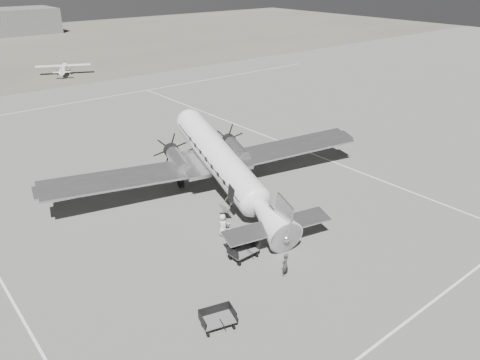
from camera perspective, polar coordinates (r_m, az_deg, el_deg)
name	(u,v)px	position (r m, az deg, el deg)	size (l,w,h in m)	color
ground	(262,212)	(36.14, 2.75, -3.90)	(260.00, 260.00, 0.00)	slate
taxi_line_near	(428,305)	(29.05, 21.99, -13.94)	(60.00, 0.15, 0.01)	silver
taxi_line_right	(360,172)	(44.29, 14.44, 0.92)	(0.15, 80.00, 0.01)	silver
taxi_line_horizon	(69,103)	(69.19, -20.09, 8.76)	(90.00, 0.15, 0.01)	silver
dc3_airliner	(224,166)	(37.34, -1.94, 1.68)	(28.22, 19.58, 5.38)	silver
light_plane_right	(64,70)	(88.08, -20.70, 12.49)	(9.13, 7.41, 1.89)	silver
baggage_cart_near	(243,251)	(30.44, 0.40, -8.65)	(1.95, 1.38, 1.10)	#575757
baggage_cart_far	(218,319)	(25.40, -2.75, -16.62)	(1.87, 1.32, 1.06)	#575757
ground_crew	(285,264)	(28.95, 5.52, -10.22)	(0.56, 0.37, 1.54)	#2F2F2F
ramp_agent	(229,232)	(31.99, -1.41, -6.33)	(0.78, 0.61, 1.60)	silver
passenger	(223,225)	(32.71, -2.13, -5.51)	(0.82, 0.53, 1.67)	silver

